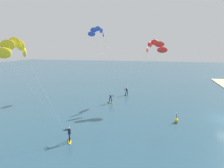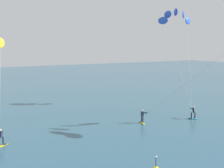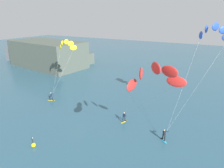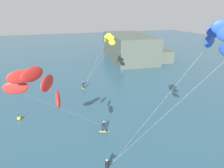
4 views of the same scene
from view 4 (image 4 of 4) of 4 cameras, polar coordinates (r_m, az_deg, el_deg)
The scene contains 5 objects.
kitesurfer_nearshore at distance 39.40m, azimuth -1.38°, elevation 12.88°, with size 4.51×7.10×11.25m.
kitesurfer_mid_water at distance 15.88m, azimuth 28.65°, elevation 10.58°, with size 6.86×9.91×14.91m.
kitesurfer_far_out at distance 15.32m, azimuth -21.39°, elevation -0.79°, with size 9.70×10.59×11.70m.
marker_buoy at distance 32.11m, azimuth -26.33°, elevation -9.25°, with size 0.56×0.56×1.38m.
distant_headland at distance 69.63m, azimuth 5.67°, elevation 11.06°, with size 34.59×22.15×8.16m.
Camera 4 is at (25.21, 12.29, 15.40)m, focal length 30.19 mm.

